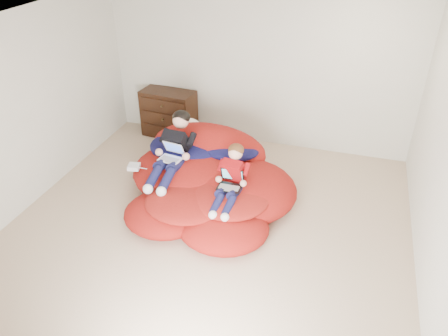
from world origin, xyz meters
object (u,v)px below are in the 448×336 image
at_px(younger_boy, 231,176).
at_px(laptop_white, 172,154).
at_px(dresser, 169,114).
at_px(older_boy, 174,147).
at_px(laptop_black, 231,182).
at_px(beanbag_pile, 208,180).

height_order(younger_boy, laptop_white, younger_boy).
relative_size(dresser, younger_boy, 1.09).
relative_size(older_boy, laptop_black, 3.89).
relative_size(beanbag_pile, younger_boy, 2.77).
bearing_deg(younger_boy, laptop_white, 163.18).
xyz_separation_m(beanbag_pile, laptop_black, (0.44, -0.39, 0.29)).
height_order(dresser, laptop_white, dresser).
bearing_deg(laptop_white, dresser, 115.10).
xyz_separation_m(younger_boy, laptop_white, (-0.93, 0.28, 0.01)).
height_order(older_boy, younger_boy, older_boy).
bearing_deg(laptop_black, laptop_white, 161.83).
relative_size(beanbag_pile, laptop_black, 8.02).
xyz_separation_m(older_boy, laptop_black, (0.93, -0.40, -0.15)).
relative_size(dresser, beanbag_pile, 0.39).
bearing_deg(beanbag_pile, laptop_white, -170.51).
relative_size(dresser, laptop_black, 3.15).
bearing_deg(dresser, beanbag_pile, -51.17).
height_order(beanbag_pile, younger_boy, younger_boy).
bearing_deg(laptop_white, beanbag_pile, 9.49).
distance_m(younger_boy, laptop_white, 0.98).
distance_m(laptop_white, laptop_black, 0.99).
height_order(dresser, laptop_black, dresser).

